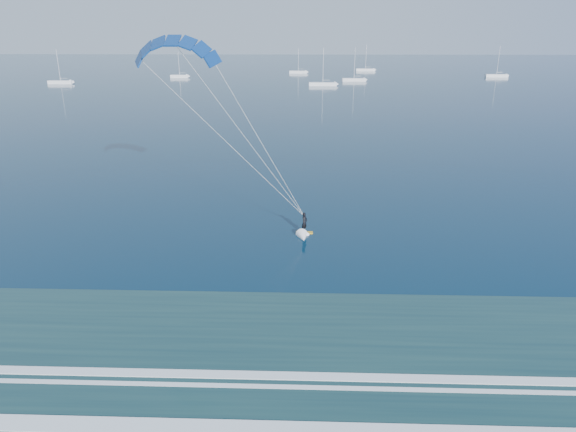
{
  "coord_description": "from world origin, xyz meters",
  "views": [
    {
      "loc": [
        0.56,
        -13.77,
        17.6
      ],
      "look_at": [
        -0.76,
        25.39,
        3.59
      ],
      "focal_mm": 32.0,
      "sensor_mm": 36.0,
      "label": 1
    }
  ],
  "objects_px": {
    "sailboat_1": "(180,76)",
    "sailboat_2": "(298,72)",
    "kitesurfer_rig": "(241,132)",
    "sailboat_7": "(323,84)",
    "sailboat_3": "(354,80)",
    "sailboat_5": "(496,76)",
    "sailboat_0": "(61,82)",
    "sailboat_4": "(365,70)"
  },
  "relations": [
    {
      "from": "kitesurfer_rig",
      "to": "sailboat_0",
      "type": "bearing_deg",
      "value": 119.78
    },
    {
      "from": "sailboat_1",
      "to": "sailboat_3",
      "type": "xyz_separation_m",
      "value": [
        70.95,
        -14.4,
        0.01
      ]
    },
    {
      "from": "sailboat_1",
      "to": "sailboat_3",
      "type": "bearing_deg",
      "value": -11.47
    },
    {
      "from": "kitesurfer_rig",
      "to": "sailboat_1",
      "type": "bearing_deg",
      "value": 105.0
    },
    {
      "from": "sailboat_1",
      "to": "sailboat_5",
      "type": "bearing_deg",
      "value": 3.27
    },
    {
      "from": "kitesurfer_rig",
      "to": "sailboat_2",
      "type": "height_order",
      "value": "kitesurfer_rig"
    },
    {
      "from": "sailboat_0",
      "to": "sailboat_4",
      "type": "height_order",
      "value": "sailboat_4"
    },
    {
      "from": "sailboat_0",
      "to": "sailboat_3",
      "type": "bearing_deg",
      "value": 7.26
    },
    {
      "from": "sailboat_1",
      "to": "sailboat_2",
      "type": "height_order",
      "value": "sailboat_2"
    },
    {
      "from": "sailboat_5",
      "to": "sailboat_3",
      "type": "bearing_deg",
      "value": -160.4
    },
    {
      "from": "sailboat_3",
      "to": "sailboat_4",
      "type": "distance_m",
      "value": 57.55
    },
    {
      "from": "sailboat_0",
      "to": "sailboat_4",
      "type": "xyz_separation_m",
      "value": [
        118.68,
        70.36,
        0.0
      ]
    },
    {
      "from": "sailboat_1",
      "to": "kitesurfer_rig",
      "type": "bearing_deg",
      "value": -75.0
    },
    {
      "from": "sailboat_0",
      "to": "sailboat_2",
      "type": "distance_m",
      "value": 101.83
    },
    {
      "from": "kitesurfer_rig",
      "to": "sailboat_2",
      "type": "distance_m",
      "value": 201.75
    },
    {
      "from": "kitesurfer_rig",
      "to": "sailboat_3",
      "type": "bearing_deg",
      "value": 81.54
    },
    {
      "from": "kitesurfer_rig",
      "to": "sailboat_3",
      "type": "height_order",
      "value": "kitesurfer_rig"
    },
    {
      "from": "sailboat_2",
      "to": "sailboat_3",
      "type": "bearing_deg",
      "value": -61.45
    },
    {
      "from": "sailboat_3",
      "to": "sailboat_4",
      "type": "xyz_separation_m",
      "value": [
        10.5,
        56.58,
        -0.0
      ]
    },
    {
      "from": "sailboat_5",
      "to": "sailboat_7",
      "type": "relative_size",
      "value": 0.97
    },
    {
      "from": "sailboat_0",
      "to": "sailboat_1",
      "type": "distance_m",
      "value": 46.69
    },
    {
      "from": "kitesurfer_rig",
      "to": "sailboat_7",
      "type": "bearing_deg",
      "value": 85.44
    },
    {
      "from": "sailboat_1",
      "to": "sailboat_2",
      "type": "bearing_deg",
      "value": 28.12
    },
    {
      "from": "sailboat_2",
      "to": "sailboat_5",
      "type": "relative_size",
      "value": 0.88
    },
    {
      "from": "sailboat_5",
      "to": "sailboat_7",
      "type": "bearing_deg",
      "value": -151.67
    },
    {
      "from": "sailboat_3",
      "to": "sailboat_5",
      "type": "xyz_separation_m",
      "value": [
        61.72,
        21.98,
        -0.0
      ]
    },
    {
      "from": "sailboat_4",
      "to": "sailboat_7",
      "type": "height_order",
      "value": "sailboat_7"
    },
    {
      "from": "sailboat_5",
      "to": "kitesurfer_rig",
      "type": "bearing_deg",
      "value": -115.09
    },
    {
      "from": "kitesurfer_rig",
      "to": "sailboat_7",
      "type": "distance_m",
      "value": 143.68
    },
    {
      "from": "sailboat_0",
      "to": "sailboat_4",
      "type": "distance_m",
      "value": 137.97
    },
    {
      "from": "sailboat_4",
      "to": "sailboat_7",
      "type": "bearing_deg",
      "value": -107.15
    },
    {
      "from": "sailboat_1",
      "to": "sailboat_2",
      "type": "distance_m",
      "value": 55.44
    },
    {
      "from": "sailboat_1",
      "to": "sailboat_4",
      "type": "bearing_deg",
      "value": 27.38
    },
    {
      "from": "kitesurfer_rig",
      "to": "sailboat_7",
      "type": "relative_size",
      "value": 1.45
    },
    {
      "from": "sailboat_4",
      "to": "sailboat_3",
      "type": "bearing_deg",
      "value": -100.51
    },
    {
      "from": "kitesurfer_rig",
      "to": "sailboat_2",
      "type": "bearing_deg",
      "value": 89.46
    },
    {
      "from": "sailboat_4",
      "to": "sailboat_0",
      "type": "bearing_deg",
      "value": -149.34
    },
    {
      "from": "sailboat_1",
      "to": "sailboat_7",
      "type": "height_order",
      "value": "sailboat_7"
    },
    {
      "from": "sailboat_1",
      "to": "sailboat_5",
      "type": "distance_m",
      "value": 132.89
    },
    {
      "from": "kitesurfer_rig",
      "to": "sailboat_1",
      "type": "relative_size",
      "value": 1.8
    },
    {
      "from": "sailboat_0",
      "to": "sailboat_1",
      "type": "height_order",
      "value": "sailboat_0"
    },
    {
      "from": "sailboat_0",
      "to": "sailboat_5",
      "type": "height_order",
      "value": "sailboat_5"
    }
  ]
}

